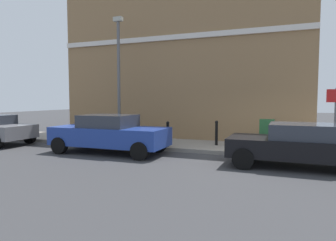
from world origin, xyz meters
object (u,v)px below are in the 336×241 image
car_blue (109,133)px  street_sign (336,112)px  lamppost (119,73)px  bollard_far_kerb (168,133)px  car_black (302,145)px  utility_cabinet (267,135)px  bollard_near_cabinet (216,132)px

car_blue → street_sign: size_ratio=1.97×
lamppost → street_sign: bearing=-95.4°
bollard_far_kerb → lamppost: bearing=70.5°
car_black → utility_cabinet: (2.45, 1.17, -0.02)m
car_black → car_blue: (-0.03, 6.79, 0.06)m
car_black → bollard_far_kerb: (1.41, 4.94, 0.00)m
car_black → bollard_far_kerb: size_ratio=4.18×
car_blue → bollard_far_kerb: (1.44, -1.85, -0.06)m
car_blue → street_sign: 8.08m
car_black → utility_cabinet: bearing=-64.4°
car_black → bollard_near_cabinet: car_black is taller
utility_cabinet → bollard_near_cabinet: utility_cabinet is taller
street_sign → bollard_far_kerb: bearing=91.8°
lamppost → bollard_far_kerb: bearing=-109.5°
car_black → street_sign: 2.15m
car_black → lamppost: (2.43, 7.83, 2.60)m
street_sign → bollard_near_cabinet: bearing=77.4°
utility_cabinet → street_sign: size_ratio=0.50×
street_sign → lamppost: 9.09m
utility_cabinet → lamppost: size_ratio=0.20×
car_blue → street_sign: street_sign is taller
bollard_near_cabinet → bollard_far_kerb: bearing=123.0°
bollard_near_cabinet → bollard_far_kerb: (-1.14, 1.75, 0.00)m
car_blue → bollard_far_kerb: size_ratio=4.35×
utility_cabinet → street_sign: 2.59m
lamppost → car_blue: bearing=-157.2°
bollard_near_cabinet → street_sign: bearing=-102.6°
bollard_far_kerb → car_blue: bearing=127.8°
utility_cabinet → street_sign: street_sign is taller
car_blue → bollard_near_cabinet: bearing=-145.2°
utility_cabinet → car_black: bearing=-154.5°
car_black → lamppost: lamppost is taller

